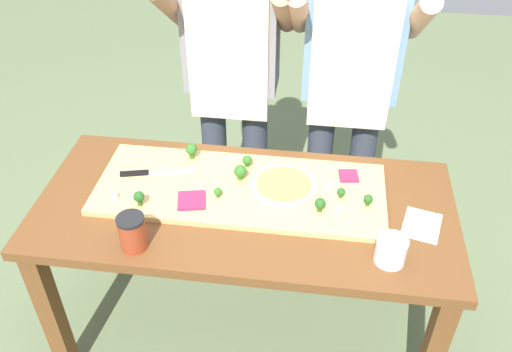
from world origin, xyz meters
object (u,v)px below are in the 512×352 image
at_px(pizza_slice_near_right, 192,200).
at_px(broccoli_floret_back_right, 240,172).
at_px(pizza_whole_pesto_green, 284,185).
at_px(sauce_jar, 132,232).
at_px(broccoli_floret_back_left, 247,160).
at_px(broccoli_floret_center_right, 320,204).
at_px(broccoli_floret_back_mid, 191,150).
at_px(cheese_crumble_a, 115,196).
at_px(pizza_slice_center, 349,176).
at_px(recipe_note, 422,225).
at_px(cheese_crumble_c, 232,159).
at_px(broccoli_floret_front_left, 368,199).
at_px(flour_cup, 391,252).
at_px(cook_left, 232,66).
at_px(prep_table, 245,225).
at_px(cheese_crumble_b, 339,210).
at_px(cheese_crumble_d, 329,185).
at_px(chefs_knife, 147,173).
at_px(broccoli_floret_center_left, 341,192).
at_px(broccoli_floret_front_mid, 139,197).
at_px(broccoli_floret_front_right, 218,191).
at_px(cook_right, 350,73).

relative_size(pizza_slice_near_right, broccoli_floret_back_right, 1.61).
height_order(pizza_whole_pesto_green, sauce_jar, sauce_jar).
distance_m(pizza_whole_pesto_green, broccoli_floret_back_left, 0.19).
distance_m(broccoli_floret_center_right, broccoli_floret_back_mid, 0.59).
bearing_deg(broccoli_floret_back_left, cheese_crumble_a, -150.68).
distance_m(pizza_slice_center, recipe_note, 0.34).
relative_size(pizza_whole_pesto_green, broccoli_floret_back_right, 4.08).
bearing_deg(sauce_jar, cheese_crumble_c, 63.25).
distance_m(broccoli_floret_front_left, cheese_crumble_a, 0.93).
distance_m(broccoli_floret_back_left, flour_cup, 0.68).
xyz_separation_m(pizza_whole_pesto_green, cook_left, (-0.29, 0.53, 0.21)).
bearing_deg(sauce_jar, broccoli_floret_back_right, 51.60).
relative_size(prep_table, cheese_crumble_b, 86.96).
xyz_separation_m(pizza_slice_near_right, cheese_crumble_d, (0.50, 0.15, 0.00)).
bearing_deg(pizza_whole_pesto_green, chefs_knife, 179.74).
relative_size(broccoli_floret_center_left, cheese_crumble_d, 1.92).
relative_size(broccoli_floret_back_mid, cheese_crumble_b, 3.72).
bearing_deg(broccoli_floret_center_left, broccoli_floret_back_mid, 164.38).
relative_size(pizza_slice_center, broccoli_floret_front_left, 1.57).
bearing_deg(broccoli_floret_back_right, broccoli_floret_back_mid, 153.03).
height_order(pizza_whole_pesto_green, cheese_crumble_c, pizza_whole_pesto_green).
bearing_deg(broccoli_floret_back_right, recipe_note, -12.25).
distance_m(broccoli_floret_front_mid, cheese_crumble_b, 0.72).
distance_m(broccoli_floret_front_left, cheese_crumble_b, 0.12).
distance_m(broccoli_floret_front_right, cook_right, 0.80).
bearing_deg(recipe_note, broccoli_floret_center_right, 179.62).
relative_size(pizza_slice_center, broccoli_floret_center_left, 1.75).
relative_size(pizza_slice_near_right, pizza_slice_center, 1.40).
relative_size(broccoli_floret_back_right, sauce_jar, 0.48).
xyz_separation_m(sauce_jar, cook_right, (0.70, 0.89, 0.18)).
distance_m(cheese_crumble_c, flour_cup, 0.75).
relative_size(chefs_knife, broccoli_floret_center_left, 7.00).
distance_m(broccoli_floret_back_left, cheese_crumble_d, 0.34).
xyz_separation_m(broccoli_floret_back_left, broccoli_floret_back_right, (-0.01, -0.08, 0.01)).
height_order(pizza_slice_center, recipe_note, pizza_slice_center).
bearing_deg(cook_left, broccoli_floret_front_left, -44.96).
distance_m(broccoli_floret_back_mid, cook_left, 0.45).
bearing_deg(pizza_slice_center, pizza_whole_pesto_green, -159.99).
distance_m(cheese_crumble_a, cook_left, 0.79).
relative_size(chefs_knife, cheese_crumble_c, 19.46).
bearing_deg(pizza_slice_center, broccoli_floret_center_left, -103.13).
relative_size(broccoli_floret_back_left, recipe_note, 0.30).
bearing_deg(recipe_note, pizza_whole_pesto_green, 166.04).
xyz_separation_m(pizza_slice_center, broccoli_floret_back_left, (-0.40, 0.02, 0.02)).
bearing_deg(broccoli_floret_front_mid, cheese_crumble_a, 164.92).
relative_size(chefs_knife, broccoli_floret_back_mid, 4.32).
bearing_deg(flour_cup, broccoli_floret_back_right, 148.76).
relative_size(pizza_slice_near_right, broccoli_floret_front_right, 2.54).
xyz_separation_m(pizza_slice_near_right, broccoli_floret_back_mid, (-0.06, 0.27, 0.03)).
xyz_separation_m(broccoli_floret_back_left, cheese_crumble_a, (-0.46, -0.26, -0.02)).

